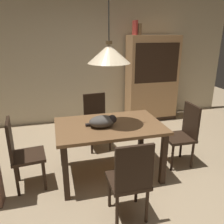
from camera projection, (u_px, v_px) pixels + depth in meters
The scene contains 12 objects.
ground at pixel (128, 188), 2.98m from camera, with size 10.00×10.00×0.00m, color tan.
back_wall at pixel (90, 55), 4.92m from camera, with size 6.40×0.10×2.90m, color beige.
dining_table at pixel (109, 132), 3.08m from camera, with size 1.40×0.90×0.75m.
chair_near_front at pixel (130, 178), 2.32m from camera, with size 0.40×0.40×0.93m.
chair_left_side at pixel (21, 151), 2.84m from camera, with size 0.44×0.44×0.93m.
chair_far_back at pixel (96, 119), 3.92m from camera, with size 0.44×0.44×0.93m.
chair_right_side at pixel (184, 132), 3.39m from camera, with size 0.41×0.41×0.93m.
cat_sleeping at pixel (103, 121), 2.95m from camera, with size 0.39×0.24×0.16m.
pendant_lamp at pixel (109, 54), 2.74m from camera, with size 0.52×0.52×1.30m.
hutch_bookcase at pixel (152, 80), 5.12m from camera, with size 1.12×0.45×1.85m.
book_red_tall at pixel (135, 28), 4.66m from camera, with size 0.04×0.22×0.28m, color #B73833.
book_brown_thick at pixel (138, 29), 4.68m from camera, with size 0.06×0.24×0.22m, color brown.
Camera 1 is at (-0.83, -2.36, 1.90)m, focal length 36.96 mm.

